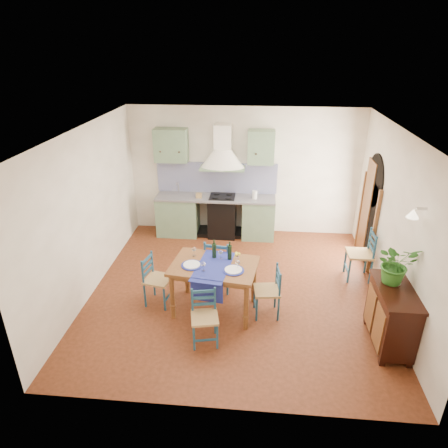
% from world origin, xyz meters
% --- Properties ---
extents(floor, '(5.00, 5.00, 0.00)m').
position_xyz_m(floor, '(0.00, 0.00, 0.00)').
color(floor, '#411E0E').
rests_on(floor, ground).
extents(back_wall, '(5.00, 0.96, 2.80)m').
position_xyz_m(back_wall, '(-0.47, 2.29, 1.05)').
color(back_wall, white).
rests_on(back_wall, ground).
extents(right_wall, '(0.26, 5.00, 2.80)m').
position_xyz_m(right_wall, '(2.50, 0.28, 1.34)').
color(right_wall, white).
rests_on(right_wall, ground).
extents(left_wall, '(0.04, 5.00, 2.80)m').
position_xyz_m(left_wall, '(-2.50, 0.00, 1.40)').
color(left_wall, white).
rests_on(left_wall, ground).
extents(ceiling, '(5.00, 5.00, 0.01)m').
position_xyz_m(ceiling, '(0.00, 0.00, 2.80)').
color(ceiling, white).
rests_on(ceiling, back_wall).
extents(dining_table, '(1.43, 1.11, 1.16)m').
position_xyz_m(dining_table, '(-0.31, -0.57, 0.74)').
color(dining_table, brown).
rests_on(dining_table, ground).
extents(chair_near, '(0.45, 0.45, 0.82)m').
position_xyz_m(chair_near, '(-0.37, -1.32, 0.42)').
color(chair_near, navy).
rests_on(chair_near, ground).
extents(chair_far, '(0.51, 0.51, 0.98)m').
position_xyz_m(chair_far, '(-0.31, 0.05, 0.51)').
color(chair_far, navy).
rests_on(chair_far, ground).
extents(chair_left, '(0.48, 0.48, 0.87)m').
position_xyz_m(chair_left, '(-1.29, -0.47, 0.45)').
color(chair_left, navy).
rests_on(chair_left, ground).
extents(chair_right, '(0.44, 0.44, 0.85)m').
position_xyz_m(chair_right, '(0.55, -0.61, 0.44)').
color(chair_right, navy).
rests_on(chair_right, ground).
extents(chair_spare, '(0.44, 0.44, 0.95)m').
position_xyz_m(chair_spare, '(2.23, 0.63, 0.49)').
color(chair_spare, navy).
rests_on(chair_spare, ground).
extents(sideboard, '(0.50, 1.05, 0.94)m').
position_xyz_m(sideboard, '(2.26, -1.14, 0.51)').
color(sideboard, black).
rests_on(sideboard, ground).
extents(potted_plant, '(0.61, 0.55, 0.59)m').
position_xyz_m(potted_plant, '(2.25, -0.96, 1.23)').
color(potted_plant, '#2A6920').
rests_on(potted_plant, sideboard).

